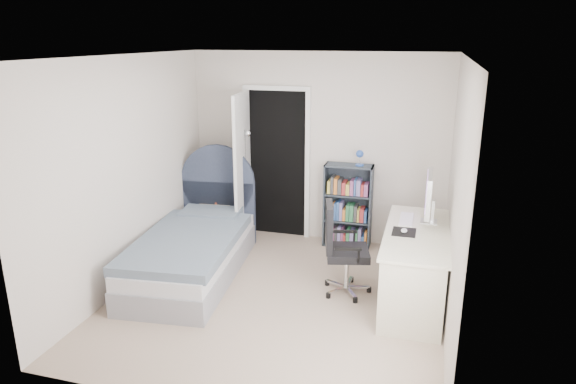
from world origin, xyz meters
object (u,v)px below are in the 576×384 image
(bed, at_px, (194,248))
(bookcase, at_px, (348,209))
(desk, at_px, (415,263))
(nightstand, at_px, (218,210))
(floor_lamp, at_px, (247,196))
(office_chair, at_px, (340,245))

(bed, xyz_separation_m, bookcase, (1.59, 1.30, 0.20))
(bookcase, distance_m, desk, 1.58)
(nightstand, height_order, desk, desk)
(floor_lamp, bearing_deg, bookcase, 7.36)
(bed, xyz_separation_m, nightstand, (-0.16, 1.06, 0.10))
(bed, relative_size, desk, 1.42)
(bed, relative_size, nightstand, 3.66)
(floor_lamp, bearing_deg, desk, -26.29)
(desk, relative_size, office_chair, 1.58)
(floor_lamp, relative_size, bookcase, 1.17)
(bed, relative_size, bookcase, 1.73)
(floor_lamp, distance_m, office_chair, 1.87)
(floor_lamp, distance_m, bookcase, 1.35)
(office_chair, bearing_deg, nightstand, 150.15)
(office_chair, bearing_deg, desk, 2.36)
(bookcase, xyz_separation_m, desk, (0.92, -1.29, -0.08))
(desk, xyz_separation_m, office_chair, (-0.79, -0.03, 0.13))
(bed, xyz_separation_m, floor_lamp, (0.25, 1.13, 0.32))
(nightstand, relative_size, desk, 0.39)
(desk, bearing_deg, nightstand, 158.57)
(bed, bearing_deg, office_chair, -0.59)
(desk, bearing_deg, bookcase, 125.54)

